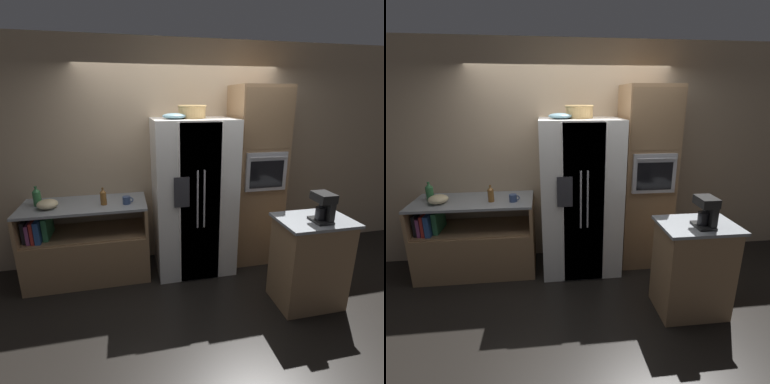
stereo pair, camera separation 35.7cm
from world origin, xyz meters
The scene contains 13 objects.
ground_plane centered at (0.00, 0.00, 0.00)m, with size 20.00×20.00×0.00m, color black.
wall_back centered at (0.00, 0.49, 1.40)m, with size 12.00×0.06×2.80m.
counter_left centered at (-1.24, 0.13, 0.35)m, with size 1.41×0.66×0.94m.
refrigerator centered at (0.07, 0.08, 0.95)m, with size 0.95×0.78×1.89m.
wall_oven centered at (0.91, 0.17, 1.14)m, with size 0.63×0.64×2.27m.
island_counter centered at (1.09, -0.91, 0.48)m, with size 0.73×0.53×0.96m.
wicker_basket centered at (0.06, 0.12, 1.97)m, with size 0.33×0.33×0.15m.
fruit_bowl centered at (-0.16, 0.02, 1.92)m, with size 0.26×0.26×0.06m.
bottle_tall centered at (-0.99, 0.05, 1.04)m, with size 0.07×0.07×0.20m.
bottle_short centered at (-1.72, 0.18, 1.05)m, with size 0.09×0.09×0.23m.
mug centered at (-0.73, 0.02, 0.99)m, with size 0.12×0.09×0.09m.
mixing_bowl centered at (-1.59, 0.05, 0.99)m, with size 0.22×0.22×0.10m.
coffee_maker centered at (1.12, -0.98, 1.12)m, with size 0.16×0.21×0.29m.
Camera 1 is at (-0.71, -3.34, 2.10)m, focal length 28.00 mm.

